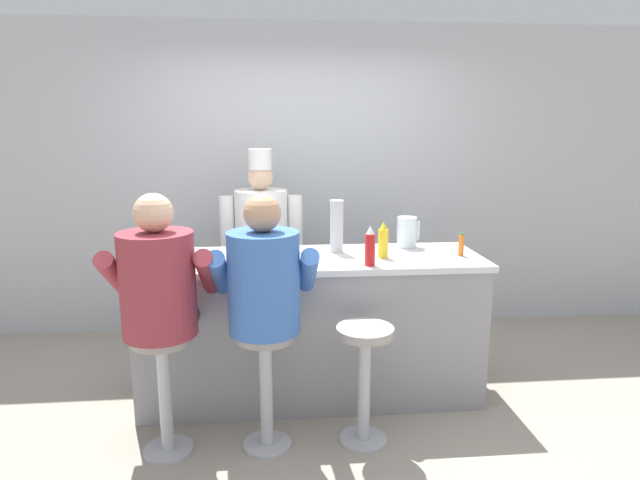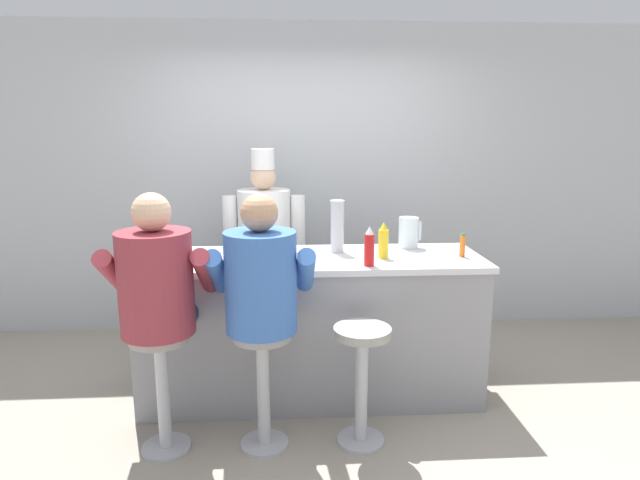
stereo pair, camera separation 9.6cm
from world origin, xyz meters
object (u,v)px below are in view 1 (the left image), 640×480
(diner_seated_maroon, at_px, (160,291))
(hot_sauce_bottle_orange, at_px, (461,245))
(diner_seated_blue, at_px, (264,289))
(cook_in_whites_near, at_px, (262,244))
(ketchup_bottle_red, at_px, (370,247))
(empty_stool_round, at_px, (364,366))
(breakfast_plate, at_px, (276,255))
(cup_stack_steel, at_px, (337,226))
(water_pitcher_clear, at_px, (407,232))
(coffee_mug_white, at_px, (291,258))
(cereal_bowl, at_px, (174,264))
(mustard_bottle_yellow, at_px, (383,241))

(diner_seated_maroon, bearing_deg, hot_sauce_bottle_orange, 15.74)
(diner_seated_blue, xyz_separation_m, cook_in_whites_near, (-0.03, 1.32, -0.03))
(ketchup_bottle_red, bearing_deg, hot_sauce_bottle_orange, 16.81)
(diner_seated_blue, height_order, empty_stool_round, diner_seated_blue)
(breakfast_plate, height_order, cup_stack_steel, cup_stack_steel)
(ketchup_bottle_red, distance_m, hot_sauce_bottle_orange, 0.68)
(hot_sauce_bottle_orange, xyz_separation_m, breakfast_plate, (-1.23, 0.06, -0.06))
(hot_sauce_bottle_orange, xyz_separation_m, water_pitcher_clear, (-0.29, 0.29, 0.03))
(empty_stool_round, bearing_deg, hot_sauce_bottle_orange, 37.14)
(water_pitcher_clear, xyz_separation_m, diner_seated_blue, (-1.01, -0.82, -0.14))
(cup_stack_steel, distance_m, cook_in_whites_near, 0.84)
(water_pitcher_clear, relative_size, diner_seated_blue, 0.15)
(diner_seated_maroon, bearing_deg, coffee_mug_white, 26.85)
(ketchup_bottle_red, bearing_deg, empty_stool_round, -103.56)
(empty_stool_round, relative_size, cook_in_whites_near, 0.43)
(ketchup_bottle_red, bearing_deg, coffee_mug_white, 175.55)
(hot_sauce_bottle_orange, distance_m, cup_stack_steel, 0.84)
(diner_seated_maroon, bearing_deg, empty_stool_round, -1.74)
(cereal_bowl, height_order, cook_in_whites_near, cook_in_whites_near)
(breakfast_plate, bearing_deg, coffee_mug_white, -67.67)
(coffee_mug_white, bearing_deg, hot_sauce_bottle_orange, 7.92)
(hot_sauce_bottle_orange, xyz_separation_m, coffee_mug_white, (-1.14, -0.16, -0.03))
(empty_stool_round, bearing_deg, diner_seated_maroon, 178.26)
(water_pitcher_clear, height_order, cereal_bowl, water_pitcher_clear)
(coffee_mug_white, xyz_separation_m, empty_stool_round, (0.40, -0.40, -0.55))
(diner_seated_maroon, bearing_deg, mustard_bottle_yellow, 21.39)
(coffee_mug_white, height_order, empty_stool_round, coffee_mug_white)
(cereal_bowl, distance_m, diner_seated_maroon, 0.37)
(mustard_bottle_yellow, xyz_separation_m, empty_stool_round, (-0.21, -0.56, -0.61))
(diner_seated_maroon, bearing_deg, cook_in_whites_near, 68.05)
(mustard_bottle_yellow, height_order, cook_in_whites_near, cook_in_whites_near)
(water_pitcher_clear, relative_size, breakfast_plate, 0.81)
(ketchup_bottle_red, height_order, cup_stack_steel, cup_stack_steel)
(ketchup_bottle_red, relative_size, diner_seated_maroon, 0.17)
(hot_sauce_bottle_orange, xyz_separation_m, cup_stack_steel, (-0.81, 0.19, 0.11))
(mustard_bottle_yellow, bearing_deg, breakfast_plate, 174.72)
(ketchup_bottle_red, height_order, cook_in_whites_near, cook_in_whites_near)
(mustard_bottle_yellow, bearing_deg, diner_seated_blue, -145.88)
(mustard_bottle_yellow, xyz_separation_m, hot_sauce_bottle_orange, (0.53, 0.00, -0.04))
(breakfast_plate, relative_size, empty_stool_round, 0.38)
(mustard_bottle_yellow, relative_size, empty_stool_round, 0.34)
(breakfast_plate, height_order, diner_seated_maroon, diner_seated_maroon)
(water_pitcher_clear, bearing_deg, ketchup_bottle_red, -126.02)
(cereal_bowl, distance_m, coffee_mug_white, 0.71)
(ketchup_bottle_red, bearing_deg, diner_seated_maroon, -164.85)
(ketchup_bottle_red, distance_m, diner_seated_maroon, 1.27)
(hot_sauce_bottle_orange, distance_m, cereal_bowl, 1.85)
(diner_seated_blue, height_order, cook_in_whites_near, cook_in_whites_near)
(coffee_mug_white, xyz_separation_m, cup_stack_steel, (0.33, 0.34, 0.13))
(water_pitcher_clear, relative_size, empty_stool_round, 0.31)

